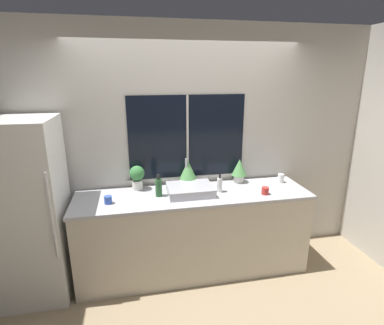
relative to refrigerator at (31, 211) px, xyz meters
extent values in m
plane|color=#937F60|center=(1.61, -0.29, -0.89)|extent=(14.00, 14.00, 0.00)
cube|color=#BCB7AD|center=(1.61, 0.41, 0.46)|extent=(8.00, 0.06, 2.70)
cube|color=black|center=(1.61, 0.37, 0.58)|extent=(1.32, 0.01, 0.93)
cube|color=#BCB7AD|center=(1.61, 0.37, 0.58)|extent=(0.02, 0.01, 0.93)
cube|color=#BCB7AD|center=(1.61, 0.37, 0.10)|extent=(1.38, 0.04, 0.03)
cube|color=#BCB7AD|center=(-0.58, 1.21, 0.46)|extent=(0.06, 7.00, 2.70)
cube|color=#BCB7AD|center=(3.80, 1.21, 0.46)|extent=(0.06, 7.00, 2.70)
cube|color=beige|center=(1.61, 0.02, -0.45)|extent=(2.48, 0.63, 0.90)
cube|color=#ADADB2|center=(1.61, 0.02, 0.02)|extent=(2.51, 0.66, 0.03)
cube|color=silver|center=(0.00, 0.00, 0.00)|extent=(0.61, 0.66, 1.79)
cylinder|color=silver|center=(0.27, -0.34, 0.09)|extent=(0.02, 0.02, 0.80)
cube|color=#ADADB2|center=(1.57, 0.03, 0.08)|extent=(0.48, 0.38, 0.09)
cylinder|color=#B7B7BC|center=(1.57, 0.26, 0.05)|extent=(0.04, 0.04, 0.03)
cylinder|color=#B7B7BC|center=(1.57, 0.26, 0.22)|extent=(0.02, 0.02, 0.30)
cylinder|color=silver|center=(1.02, 0.27, 0.09)|extent=(0.12, 0.12, 0.11)
sphere|color=#387A3D|center=(1.02, 0.27, 0.23)|extent=(0.16, 0.16, 0.16)
cylinder|color=silver|center=(1.59, 0.27, 0.08)|extent=(0.13, 0.13, 0.09)
cone|color=#569951|center=(1.59, 0.27, 0.23)|extent=(0.19, 0.19, 0.21)
cylinder|color=silver|center=(2.20, 0.27, 0.08)|extent=(0.12, 0.12, 0.09)
cone|color=#569951|center=(2.20, 0.27, 0.22)|extent=(0.18, 0.18, 0.19)
cylinder|color=white|center=(1.89, 0.02, 0.12)|extent=(0.06, 0.06, 0.16)
cylinder|color=black|center=(1.89, 0.02, 0.22)|extent=(0.03, 0.03, 0.04)
cylinder|color=#235128|center=(1.24, 0.04, 0.13)|extent=(0.07, 0.07, 0.18)
cylinder|color=black|center=(1.24, 0.04, 0.25)|extent=(0.03, 0.03, 0.05)
cylinder|color=#B72D28|center=(2.35, -0.14, 0.08)|extent=(0.08, 0.08, 0.08)
cylinder|color=white|center=(2.68, 0.16, 0.09)|extent=(0.07, 0.07, 0.10)
cylinder|color=#3351AD|center=(0.73, -0.05, 0.08)|extent=(0.08, 0.08, 0.08)
camera|label=1|loc=(1.00, -2.88, 1.28)|focal=28.00mm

